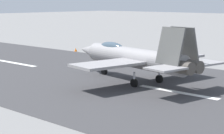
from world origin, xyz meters
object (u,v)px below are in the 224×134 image
at_px(marker_cone_mid, 173,61).
at_px(marker_cone_far, 76,50).
at_px(crew_person, 102,52).
at_px(fighter_jet, 134,57).

distance_m(marker_cone_mid, marker_cone_far, 18.10).
relative_size(crew_person, marker_cone_far, 2.95).
distance_m(crew_person, marker_cone_mid, 10.65).
distance_m(fighter_jet, crew_person, 17.53).
height_order(marker_cone_mid, marker_cone_far, same).
bearing_deg(fighter_jet, crew_person, -35.60).
relative_size(fighter_jet, marker_cone_far, 31.99).
distance_m(fighter_jet, marker_cone_far, 25.22).
bearing_deg(fighter_jet, marker_cone_far, -29.41).
bearing_deg(marker_cone_far, marker_cone_mid, 180.00).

